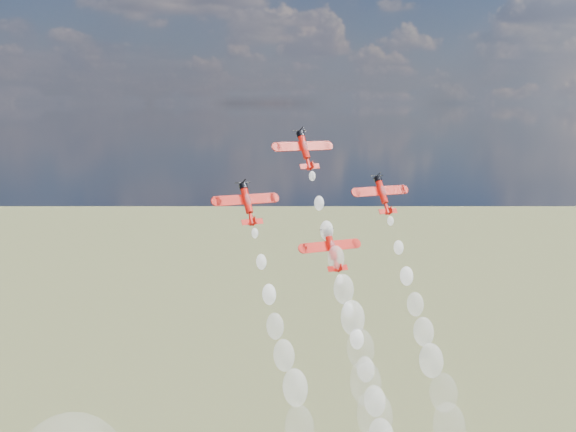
# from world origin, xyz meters

# --- Properties ---
(plane_lead) EXTENTS (10.91, 5.82, 7.08)m
(plane_lead) POSITION_xyz_m (3.30, 16.83, 119.08)
(plane_lead) COLOR red
(plane_lead) RESTS_ON ground
(plane_left) EXTENTS (10.91, 5.82, 7.08)m
(plane_left) POSITION_xyz_m (-10.60, 11.99, 110.64)
(plane_left) COLOR red
(plane_left) RESTS_ON ground
(plane_right) EXTENTS (10.91, 5.82, 7.08)m
(plane_right) POSITION_xyz_m (17.20, 11.99, 110.64)
(plane_right) COLOR red
(plane_right) RESTS_ON ground
(plane_slot) EXTENTS (10.91, 5.82, 7.08)m
(plane_slot) POSITION_xyz_m (3.30, 7.15, 102.20)
(plane_slot) COLOR red
(plane_slot) RESTS_ON ground
(smoke_trail_lead) EXTENTS (5.24, 24.44, 40.24)m
(smoke_trail_lead) POSITION_xyz_m (3.11, -2.71, 84.86)
(smoke_trail_lead) COLOR white
(smoke_trail_lead) RESTS_ON plane_lead
(smoke_trail_right) EXTENTS (5.45, 23.67, 40.62)m
(smoke_trail_right) POSITION_xyz_m (17.17, -7.27, 76.33)
(smoke_trail_right) COLOR white
(smoke_trail_right) RESTS_ON plane_right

